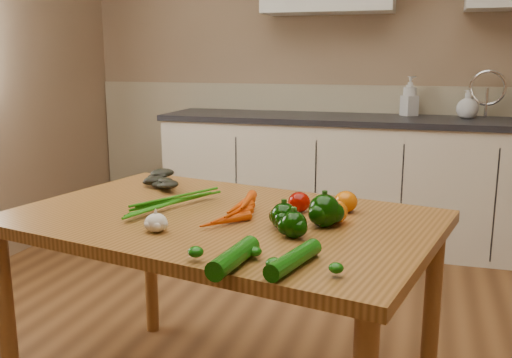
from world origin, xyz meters
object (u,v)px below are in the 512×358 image
at_px(leafy_greens, 164,176).
at_px(zucchini_b, 234,257).
at_px(table, 222,239).
at_px(zucchini_a, 294,259).
at_px(soap_bottle_b, 410,101).
at_px(tomato_a, 299,202).
at_px(tomato_c, 335,212).
at_px(pepper_c, 294,225).
at_px(garlic_bulb, 156,223).
at_px(soap_bottle_c, 468,104).
at_px(tomato_b, 346,202).
at_px(soap_bottle_a, 410,96).
at_px(carrot_bunch, 215,206).
at_px(pepper_b, 324,211).
at_px(pepper_a, 284,216).

xyz_separation_m(leafy_greens, zucchini_b, (0.57, -0.78, -0.02)).
bearing_deg(table, zucchini_a, -37.93).
bearing_deg(soap_bottle_b, tomato_a, 42.75).
bearing_deg(tomato_c, pepper_c, -116.33).
bearing_deg(garlic_bulb, zucchini_b, -33.58).
bearing_deg(soap_bottle_c, tomato_a, 29.58).
height_order(garlic_bulb, tomato_a, tomato_a).
relative_size(soap_bottle_c, tomato_c, 2.25).
xyz_separation_m(leafy_greens, garlic_bulb, (0.24, -0.56, -0.02)).
bearing_deg(tomato_b, table, -157.67).
xyz_separation_m(tomato_a, tomato_c, (0.14, -0.10, 0.00)).
distance_m(soap_bottle_a, carrot_bunch, 2.44).
xyz_separation_m(pepper_b, zucchini_a, (-0.01, -0.39, -0.03)).
bearing_deg(soap_bottle_c, zucchini_a, 35.04).
relative_size(tomato_c, zucchini_a, 0.35).
distance_m(tomato_c, zucchini_a, 0.44).
height_order(table, tomato_a, tomato_a).
height_order(table, pepper_a, pepper_a).
height_order(soap_bottle_c, garlic_bulb, soap_bottle_c).
bearing_deg(carrot_bunch, pepper_a, -6.04).
distance_m(soap_bottle_a, leafy_greens, 2.24).
bearing_deg(soap_bottle_b, zucchini_b, 43.38).
relative_size(garlic_bulb, pepper_c, 0.86).
bearing_deg(pepper_a, tomato_c, 39.32).
bearing_deg(table, soap_bottle_b, 88.96).
xyz_separation_m(leafy_greens, pepper_b, (0.73, -0.34, 0.00)).
relative_size(soap_bottle_a, zucchini_b, 1.21).
height_order(carrot_bunch, leafy_greens, leafy_greens).
relative_size(tomato_c, zucchini_b, 0.37).
xyz_separation_m(pepper_b, tomato_b, (0.04, 0.19, -0.01)).
xyz_separation_m(pepper_b, zucchini_b, (-0.16, -0.43, -0.03)).
bearing_deg(tomato_a, zucchini_b, -94.31).
distance_m(soap_bottle_c, pepper_a, 2.47).
distance_m(pepper_b, zucchini_a, 0.39).
bearing_deg(garlic_bulb, soap_bottle_c, 67.51).
bearing_deg(tomato_a, table, -153.79).
xyz_separation_m(table, soap_bottle_a, (0.53, 2.36, 0.35)).
distance_m(soap_bottle_c, tomato_a, 2.26).
height_order(garlic_bulb, pepper_c, pepper_c).
bearing_deg(zucchini_a, garlic_bulb, 159.49).
height_order(garlic_bulb, zucchini_a, garlic_bulb).
xyz_separation_m(table, tomato_c, (0.39, 0.02, 0.12)).
bearing_deg(garlic_bulb, pepper_a, 20.68).
xyz_separation_m(soap_bottle_b, pepper_a, (-0.29, -2.43, -0.20)).
xyz_separation_m(soap_bottle_a, pepper_a, (-0.29, -2.45, -0.23)).
relative_size(soap_bottle_a, tomato_a, 3.48).
height_order(pepper_b, tomato_c, pepper_b).
bearing_deg(tomato_c, tomato_a, 145.40).
bearing_deg(garlic_bulb, tomato_c, 26.59).
xyz_separation_m(pepper_a, tomato_c, (0.15, 0.12, -0.00)).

